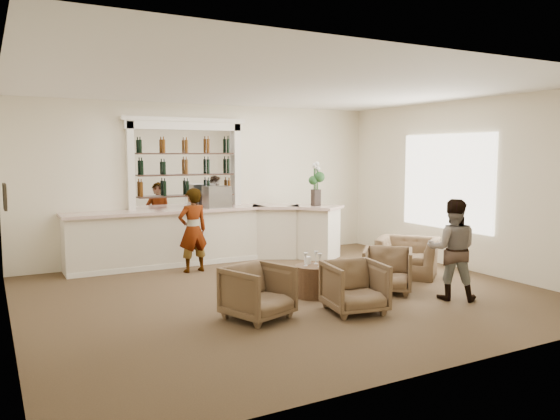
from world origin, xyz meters
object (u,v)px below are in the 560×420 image
object	(u,v)px
espresso_machine	(217,197)
sommelier	(193,230)
guest	(452,249)
flower_vase	(316,181)
armchair_center	(355,287)
armchair_left	(258,292)
cocktail_table	(313,281)
bar_counter	(209,235)
armchair_right	(388,270)
armchair_far	(408,257)

from	to	relation	value
espresso_machine	sommelier	bearing A→B (deg)	-137.73
sommelier	guest	world-z (taller)	sommelier
flower_vase	armchair_center	bearing A→B (deg)	-114.26
armchair_left	armchair_center	distance (m)	1.41
cocktail_table	espresso_machine	distance (m)	3.54
bar_counter	sommelier	distance (m)	0.95
cocktail_table	espresso_machine	xyz separation A→B (m)	(-0.28, 3.35, 1.11)
armchair_right	bar_counter	bearing A→B (deg)	156.61
armchair_far	flower_vase	distance (m)	2.69
sommelier	guest	xyz separation A→B (m)	(2.89, -3.79, -0.02)
armchair_left	cocktail_table	bearing A→B (deg)	6.57
bar_counter	flower_vase	size ratio (longest dim) A/B	6.09
bar_counter	guest	bearing A→B (deg)	-62.96
bar_counter	armchair_far	xyz separation A→B (m)	(2.81, -2.89, -0.22)
sommelier	armchair_center	xyz separation A→B (m)	(1.14, -3.65, -0.44)
sommelier	armchair_center	bearing A→B (deg)	101.35
armchair_center	espresso_machine	world-z (taller)	espresso_machine
bar_counter	sommelier	world-z (taller)	sommelier
cocktail_table	armchair_far	distance (m)	2.39
armchair_right	guest	bearing A→B (deg)	-12.79
sommelier	armchair_left	world-z (taller)	sommelier
bar_counter	armchair_left	size ratio (longest dim) A/B	6.99
cocktail_table	armchair_far	world-z (taller)	armchair_far
armchair_center	guest	bearing A→B (deg)	5.22
cocktail_table	espresso_machine	size ratio (longest dim) A/B	1.14
sommelier	armchair_left	distance (m)	3.30
guest	espresso_machine	xyz separation A→B (m)	(-2.10, 4.50, 0.58)
bar_counter	flower_vase	xyz separation A→B (m)	(2.21, -0.63, 1.09)
bar_counter	armchair_left	xyz separation A→B (m)	(-0.82, -3.96, -0.20)
cocktail_table	armchair_center	distance (m)	1.02
guest	armchair_left	bearing A→B (deg)	30.82
armchair_center	espresso_machine	distance (m)	4.49
armchair_center	sommelier	bearing A→B (deg)	117.13
espresso_machine	flower_vase	world-z (taller)	flower_vase
guest	armchair_left	world-z (taller)	guest
cocktail_table	sommelier	size ratio (longest dim) A/B	0.36
armchair_center	armchair_right	distance (m)	1.35
guest	armchair_left	size ratio (longest dim) A/B	1.92
espresso_machine	armchair_left	bearing A→B (deg)	-104.09
flower_vase	sommelier	bearing A→B (deg)	-178.59
armchair_center	armchair_far	bearing A→B (deg)	42.40
cocktail_table	espresso_machine	world-z (taller)	espresso_machine
sommelier	armchair_right	distance (m)	3.78
cocktail_table	sommelier	xyz separation A→B (m)	(-1.07, 2.63, 0.56)
bar_counter	sommelier	xyz separation A→B (m)	(-0.60, -0.70, 0.23)
armchair_left	armchair_far	xyz separation A→B (m)	(3.63, 1.07, -0.02)
bar_counter	sommelier	size ratio (longest dim) A/B	3.54
armchair_center	flower_vase	xyz separation A→B (m)	(1.67, 3.72, 1.30)
armchair_left	espresso_machine	xyz separation A→B (m)	(1.00, 3.98, 0.99)
cocktail_table	armchair_right	distance (m)	1.28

